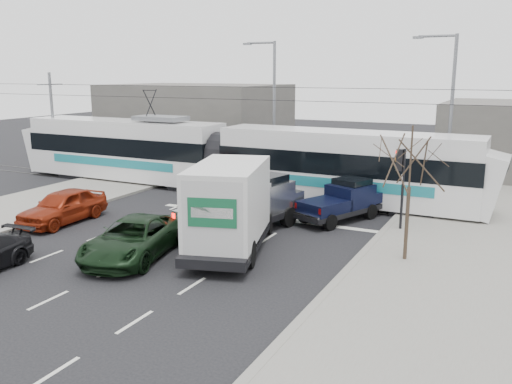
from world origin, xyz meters
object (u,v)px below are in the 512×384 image
at_px(street_lamp_near, 448,108).
at_px(red_car, 63,206).
at_px(tram, 223,157).
at_px(navy_pickup, 343,200).
at_px(traffic_signal, 401,171).
at_px(box_truck, 232,207).
at_px(green_car, 134,238).
at_px(street_lamp_far, 272,101).
at_px(silver_pickup, 247,204).
at_px(bare_tree, 411,163).

relative_size(street_lamp_near, red_car, 1.93).
bearing_deg(tram, navy_pickup, -19.84).
bearing_deg(red_car, street_lamp_near, 38.37).
relative_size(traffic_signal, box_truck, 0.47).
bearing_deg(traffic_signal, red_car, -159.01).
bearing_deg(street_lamp_near, navy_pickup, -118.50).
relative_size(green_car, red_car, 1.16).
height_order(street_lamp_far, box_truck, street_lamp_far).
xyz_separation_m(navy_pickup, red_car, (-11.74, -6.36, -0.17)).
bearing_deg(box_truck, traffic_signal, 29.38).
bearing_deg(red_car, silver_pickup, 15.69).
height_order(street_lamp_near, tram, street_lamp_near).
relative_size(navy_pickup, red_car, 1.06).
height_order(silver_pickup, navy_pickup, silver_pickup).
xyz_separation_m(street_lamp_near, tram, (-12.06, -3.64, -3.02)).
height_order(tram, navy_pickup, tram).
distance_m(navy_pickup, red_car, 13.36).
bearing_deg(navy_pickup, silver_pickup, -108.95).
relative_size(street_lamp_far, silver_pickup, 1.28).
bearing_deg(traffic_signal, street_lamp_near, 83.59).
relative_size(traffic_signal, street_lamp_near, 0.40).
bearing_deg(bare_tree, green_car, -156.96).
bearing_deg(street_lamp_near, green_car, -120.65).
xyz_separation_m(traffic_signal, tram, (-11.22, 3.87, -0.65)).
relative_size(tram, navy_pickup, 5.86).
xyz_separation_m(green_car, red_car, (-6.18, 2.45, 0.04)).
height_order(traffic_signal, tram, tram).
distance_m(street_lamp_far, red_car, 16.17).
bearing_deg(red_car, tram, 68.56).
bearing_deg(traffic_signal, tram, 160.98).
relative_size(traffic_signal, navy_pickup, 0.73).
xyz_separation_m(street_lamp_near, box_truck, (-6.26, -13.04, -3.34)).
bearing_deg(tram, box_truck, -58.01).
height_order(box_truck, navy_pickup, box_truck).
distance_m(traffic_signal, street_lamp_near, 7.91).
distance_m(street_lamp_near, red_car, 20.66).
height_order(traffic_signal, silver_pickup, traffic_signal).
relative_size(tram, red_car, 6.19).
xyz_separation_m(traffic_signal, street_lamp_far, (-10.66, 9.50, 2.37)).
height_order(navy_pickup, green_car, navy_pickup).
bearing_deg(traffic_signal, green_car, -136.16).
height_order(street_lamp_far, green_car, street_lamp_far).
bearing_deg(tram, traffic_signal, -18.70).
bearing_deg(box_truck, street_lamp_near, 48.12).
distance_m(box_truck, red_car, 9.19).
height_order(traffic_signal, green_car, traffic_signal).
relative_size(box_truck, navy_pickup, 1.54).
bearing_deg(silver_pickup, green_car, -101.70).
relative_size(street_lamp_near, box_truck, 1.19).
xyz_separation_m(street_lamp_near, navy_pickup, (-3.65, -6.72, -4.15)).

